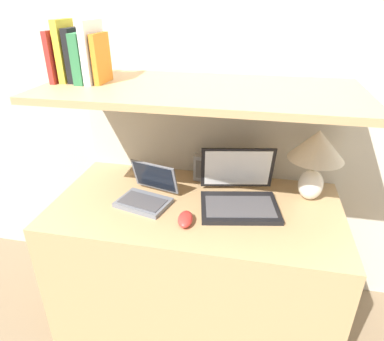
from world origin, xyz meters
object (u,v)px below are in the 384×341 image
Objects in this scene: book_orange at (101,58)px; table_lamp at (316,153)px; laptop_small at (147,194)px; book_yellow at (66,51)px; book_red at (59,56)px; book_black at (75,55)px; book_green at (85,58)px; book_white at (93,52)px; router_box at (207,168)px; laptop_large at (239,194)px; computer_mouse at (185,219)px.

table_lamp is at bearing 5.38° from book_orange.
laptop_small is 1.10× the size of book_yellow.
book_black is (0.07, 0.00, 0.00)m from book_red.
book_yellow is at bearing 165.61° from laptop_small.
book_white is at bearing -0.00° from book_green.
laptop_small reaches higher than router_box.
book_white is at bearing 0.00° from book_black.
laptop_large is 0.96m from book_yellow.
book_green is (-0.26, 0.09, 0.57)m from laptop_small.
laptop_small is at bearing 147.02° from computer_mouse.
router_box is at bearing 20.49° from book_white.
computer_mouse is at bearing -149.06° from table_lamp.
book_green reaches higher than laptop_small.
laptop_large is 1.95× the size of book_green.
book_orange is at bearing 150.68° from computer_mouse.
laptop_small reaches higher than computer_mouse.
laptop_small is at bearing -14.39° from book_yellow.
router_box is at bearing 170.38° from table_lamp.
router_box is 0.83m from book_yellow.
computer_mouse is at bearing -135.75° from laptop_large.
table_lamp is at bearing 19.82° from laptop_large.
laptop_small is 1.32× the size of book_red.
book_white is (0.08, 0.00, 0.02)m from book_black.
laptop_large reaches higher than computer_mouse.
book_black is at bearing -162.49° from router_box.
laptop_small is 1.36× the size of book_green.
book_yellow is at bearing -163.59° from router_box.
table_lamp is at bearing 4.60° from book_yellow.
book_white reaches higher than laptop_small.
book_orange is at bearing -174.62° from table_lamp.
book_black reaches higher than book_orange.
table_lamp is 1.00m from book_orange.
book_white is at bearing -159.51° from router_box.
table_lamp reaches higher than router_box.
laptop_large is at bearing -2.63° from book_orange.
laptop_large is 1.43× the size of laptop_small.
laptop_large is 0.82m from book_orange.
laptop_large is 0.27m from router_box.
router_box is 0.79m from book_black.
table_lamp is 2.84× the size of computer_mouse.
book_black is 0.87× the size of book_white.
book_red is (-0.59, 0.22, 0.59)m from computer_mouse.
laptop_large is at bearing -2.09° from book_yellow.
book_green is (0.04, 0.00, -0.01)m from book_black.
book_white reaches higher than book_black.
book_red reaches higher than table_lamp.
laptop_large is 0.28m from computer_mouse.
book_white is at bearing 0.00° from book_yellow.
router_box is 0.55× the size of book_white.
table_lamp reaches higher than laptop_small.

